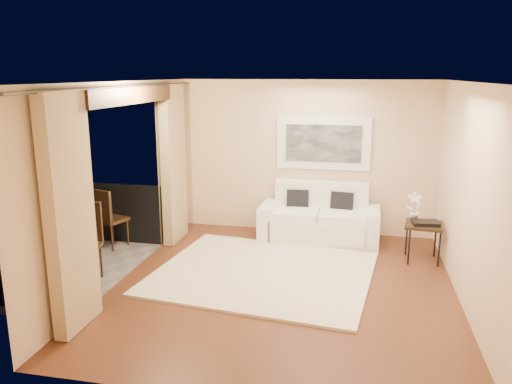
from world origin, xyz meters
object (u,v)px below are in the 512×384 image
(balcony_chair_far, at_px, (106,214))
(ice_bucket, at_px, (65,205))
(orchid, at_px, (415,206))
(side_table, at_px, (424,227))
(balcony_chair_near, at_px, (83,236))
(sofa, at_px, (319,220))
(bistro_table, at_px, (71,218))

(balcony_chair_far, bearing_deg, ice_bucket, 55.29)
(orchid, xyz_separation_m, ice_bucket, (-5.33, -0.99, -0.01))
(side_table, xyz_separation_m, balcony_chair_near, (-4.66, -1.70, 0.11))
(sofa, bearing_deg, ice_bucket, -157.15)
(sofa, height_order, side_table, sofa)
(bistro_table, distance_m, ice_bucket, 0.23)
(sofa, relative_size, side_table, 3.33)
(side_table, height_order, bistro_table, bistro_table)
(sofa, distance_m, bistro_table, 4.07)
(orchid, bearing_deg, bistro_table, -168.60)
(balcony_chair_near, bearing_deg, bistro_table, 119.79)
(bistro_table, xyz_separation_m, ice_bucket, (-0.12, 0.06, 0.18))
(side_table, xyz_separation_m, orchid, (-0.14, 0.16, 0.28))
(balcony_chair_far, xyz_separation_m, ice_bucket, (-0.49, -0.36, 0.22))
(sofa, relative_size, orchid, 4.52)
(sofa, bearing_deg, bistro_table, -155.72)
(sofa, bearing_deg, balcony_chair_far, -159.56)
(balcony_chair_far, xyz_separation_m, balcony_chair_near, (0.32, -1.23, 0.06))
(sofa, distance_m, orchid, 1.66)
(side_table, distance_m, balcony_chair_far, 5.00)
(sofa, xyz_separation_m, side_table, (1.63, -0.72, 0.19))
(bistro_table, distance_m, balcony_chair_far, 0.56)
(sofa, relative_size, bistro_table, 2.71)
(orchid, distance_m, balcony_chair_near, 4.89)
(side_table, bearing_deg, bistro_table, -170.57)
(sofa, height_order, balcony_chair_far, balcony_chair_far)
(bistro_table, height_order, ice_bucket, ice_bucket)
(bistro_table, relative_size, balcony_chair_far, 0.74)
(side_table, bearing_deg, sofa, 156.11)
(balcony_chair_far, distance_m, balcony_chair_near, 1.27)
(sofa, bearing_deg, orchid, -19.60)
(bistro_table, bearing_deg, balcony_chair_far, 48.67)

